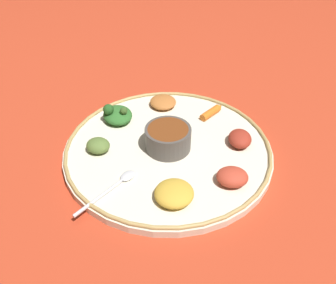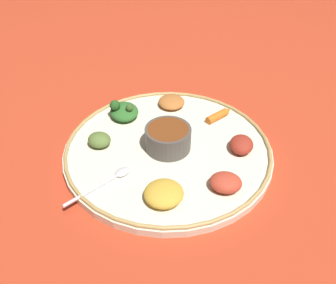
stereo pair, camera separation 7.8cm
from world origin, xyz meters
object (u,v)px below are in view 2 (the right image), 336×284
(spoon, at_px, (109,180))
(carrot_near_spoon, at_px, (219,115))
(greens_pile, at_px, (124,111))
(center_bowl, at_px, (168,138))

(spoon, distance_m, carrot_near_spoon, 0.32)
(spoon, relative_size, greens_pile, 1.31)
(spoon, bearing_deg, carrot_near_spoon, 55.71)
(center_bowl, height_order, carrot_near_spoon, center_bowl)
(center_bowl, height_order, greens_pile, center_bowl)
(greens_pile, relative_size, carrot_near_spoon, 1.43)
(carrot_near_spoon, bearing_deg, spoon, -124.29)
(center_bowl, bearing_deg, spoon, -124.24)
(center_bowl, bearing_deg, greens_pile, 146.35)
(center_bowl, relative_size, carrot_near_spoon, 1.39)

